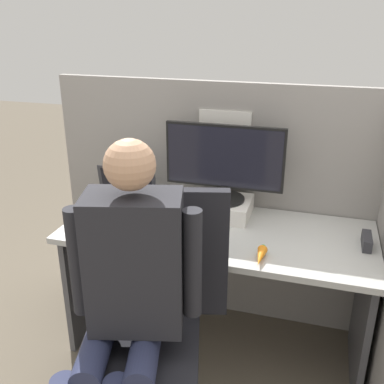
{
  "coord_description": "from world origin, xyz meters",
  "views": [
    {
      "loc": [
        0.44,
        -1.6,
        1.7
      ],
      "look_at": [
        -0.08,
        0.16,
        0.96
      ],
      "focal_mm": 42.0,
      "sensor_mm": 36.0,
      "label": 1
    }
  ],
  "objects": [
    {
      "name": "laptop",
      "position": [
        -0.54,
        0.41,
        0.75
      ],
      "size": [
        0.33,
        0.2,
        0.22
      ],
      "color": "#2D2D33",
      "rests_on": "desk"
    },
    {
      "name": "mouse",
      "position": [
        -0.29,
        0.21,
        0.72
      ],
      "size": [
        0.08,
        0.05,
        0.04
      ],
      "color": "silver",
      "rests_on": "desk"
    },
    {
      "name": "office_chair",
      "position": [
        -0.12,
        -0.22,
        0.55
      ],
      "size": [
        0.56,
        0.61,
        1.06
      ],
      "color": "black",
      "rests_on": "ground"
    },
    {
      "name": "cubicle_panel_back",
      "position": [
        -0.0,
        0.66,
        0.69
      ],
      "size": [
        2.0,
        0.05,
        1.37
      ],
      "color": "gray",
      "rests_on": "ground"
    },
    {
      "name": "stapler",
      "position": [
        0.69,
        0.34,
        0.73
      ],
      "size": [
        0.04,
        0.14,
        0.05
      ],
      "color": "#2D2D33",
      "rests_on": "desk"
    },
    {
      "name": "person",
      "position": [
        -0.17,
        -0.38,
        0.77
      ],
      "size": [
        0.47,
        0.47,
        1.32
      ],
      "color": "#282D4C",
      "rests_on": "ground"
    },
    {
      "name": "paper_box",
      "position": [
        -0.01,
        0.49,
        0.75
      ],
      "size": [
        0.29,
        0.26,
        0.09
      ],
      "color": "white",
      "rests_on": "desk"
    },
    {
      "name": "monitor",
      "position": [
        -0.01,
        0.49,
        1.0
      ],
      "size": [
        0.6,
        0.22,
        0.39
      ],
      "color": "black",
      "rests_on": "paper_box"
    },
    {
      "name": "desk",
      "position": [
        0.0,
        0.32,
        0.54
      ],
      "size": [
        1.5,
        0.64,
        0.71
      ],
      "color": "#B7B7B2",
      "rests_on": "ground"
    },
    {
      "name": "carrot_toy",
      "position": [
        0.25,
        0.08,
        0.73
      ],
      "size": [
        0.04,
        0.16,
        0.04
      ],
      "color": "orange",
      "rests_on": "desk"
    }
  ]
}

